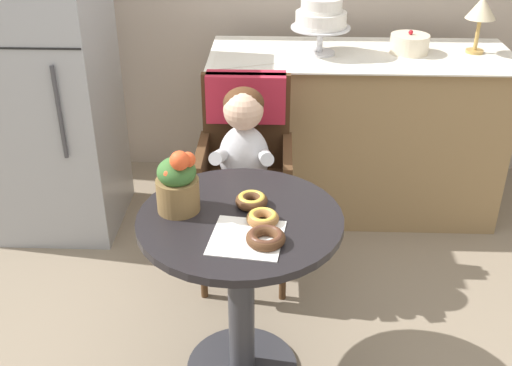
{
  "coord_description": "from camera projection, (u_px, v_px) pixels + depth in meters",
  "views": [
    {
      "loc": [
        0.12,
        -1.83,
        1.86
      ],
      "look_at": [
        0.05,
        0.15,
        0.77
      ],
      "focal_mm": 43.78,
      "sensor_mm": 36.0,
      "label": 1
    }
  ],
  "objects": [
    {
      "name": "cafe_table",
      "position": [
        241.0,
        266.0,
        2.26
      ],
      "size": [
        0.72,
        0.72,
        0.72
      ],
      "color": "black",
      "rests_on": "ground"
    },
    {
      "name": "wicker_chair",
      "position": [
        245.0,
        147.0,
        2.83
      ],
      "size": [
        0.42,
        0.45,
        0.95
      ],
      "rotation": [
        0.0,
        0.0,
        0.02
      ],
      "color": "#472D19",
      "rests_on": "ground"
    },
    {
      "name": "seated_child",
      "position": [
        243.0,
        154.0,
        2.67
      ],
      "size": [
        0.27,
        0.32,
        0.73
      ],
      "color": "silver",
      "rests_on": "ground"
    },
    {
      "name": "paper_napkin",
      "position": [
        247.0,
        238.0,
        2.04
      ],
      "size": [
        0.26,
        0.27,
        0.0
      ],
      "primitive_type": "cube",
      "rotation": [
        0.0,
        0.0,
        -0.13
      ],
      "color": "white",
      "rests_on": "cafe_table"
    },
    {
      "name": "donut_front",
      "position": [
        266.0,
        237.0,
        2.0
      ],
      "size": [
        0.13,
        0.13,
        0.04
      ],
      "color": "#4C2D19",
      "rests_on": "cafe_table"
    },
    {
      "name": "donut_mid",
      "position": [
        263.0,
        217.0,
        2.11
      ],
      "size": [
        0.11,
        0.11,
        0.04
      ],
      "color": "#936033",
      "rests_on": "cafe_table"
    },
    {
      "name": "donut_side",
      "position": [
        252.0,
        200.0,
        2.21
      ],
      "size": [
        0.12,
        0.12,
        0.04
      ],
      "color": "#4C2D19",
      "rests_on": "cafe_table"
    },
    {
      "name": "flower_vase",
      "position": [
        177.0,
        182.0,
        2.14
      ],
      "size": [
        0.15,
        0.15,
        0.25
      ],
      "color": "brown",
      "rests_on": "cafe_table"
    },
    {
      "name": "display_counter",
      "position": [
        355.0,
        133.0,
        3.4
      ],
      "size": [
        1.56,
        0.62,
        0.9
      ],
      "color": "#93754C",
      "rests_on": "ground"
    },
    {
      "name": "tiered_cake_stand",
      "position": [
        321.0,
        17.0,
        3.1
      ],
      "size": [
        0.3,
        0.3,
        0.28
      ],
      "color": "silver",
      "rests_on": "display_counter"
    },
    {
      "name": "round_layer_cake",
      "position": [
        409.0,
        44.0,
        3.18
      ],
      "size": [
        0.2,
        0.2,
        0.12
      ],
      "color": "beige",
      "rests_on": "display_counter"
    },
    {
      "name": "table_lamp",
      "position": [
        482.0,
        10.0,
        3.1
      ],
      "size": [
        0.15,
        0.15,
        0.28
      ],
      "color": "#B28C47",
      "rests_on": "display_counter"
    },
    {
      "name": "refrigerator",
      "position": [
        42.0,
        72.0,
        3.09
      ],
      "size": [
        0.64,
        0.63,
        1.7
      ],
      "color": "#9EA0A5",
      "rests_on": "ground"
    }
  ]
}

